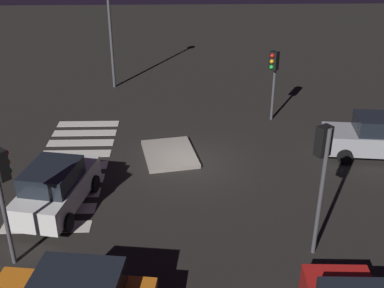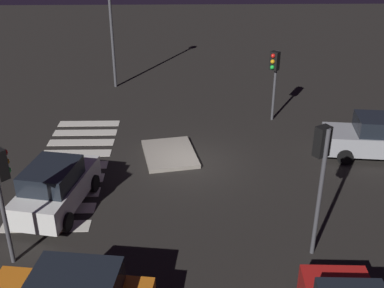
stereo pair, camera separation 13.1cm
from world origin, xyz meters
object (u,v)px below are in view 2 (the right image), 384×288
(street_lamp, at_px, (110,7))
(car_silver, at_px, (375,137))
(traffic_island, at_px, (170,154))
(traffic_light_west, at_px, (274,69))
(traffic_light_north, at_px, (321,160))
(traffic_light_east, at_px, (1,179))
(car_white, at_px, (56,187))

(street_lamp, bearing_deg, car_silver, 52.71)
(traffic_island, relative_size, street_lamp, 0.47)
(traffic_island, distance_m, traffic_light_west, 7.26)
(traffic_light_north, distance_m, street_lamp, 18.76)
(traffic_light_east, bearing_deg, traffic_island, 8.76)
(car_silver, relative_size, traffic_light_east, 1.16)
(traffic_island, xyz_separation_m, traffic_light_north, (6.98, 4.80, 3.34))
(traffic_island, bearing_deg, traffic_light_north, 34.52)
(traffic_light_north, height_order, street_lamp, street_lamp)
(car_white, distance_m, traffic_light_north, 9.71)
(car_silver, bearing_deg, traffic_light_north, 62.92)
(car_white, xyz_separation_m, traffic_light_west, (-8.22, 9.54, 1.95))
(traffic_light_east, bearing_deg, car_white, 30.17)
(traffic_island, xyz_separation_m, street_lamp, (-9.69, -3.66, 4.92))
(traffic_light_east, xyz_separation_m, street_lamp, (-16.91, 1.16, 1.96))
(traffic_light_west, bearing_deg, car_silver, 85.37)
(traffic_island, distance_m, car_silver, 9.43)
(street_lamp, bearing_deg, traffic_light_east, -3.93)
(traffic_light_west, height_order, traffic_light_north, traffic_light_north)
(traffic_light_west, relative_size, street_lamp, 0.52)
(traffic_island, bearing_deg, street_lamp, -159.29)
(traffic_light_east, distance_m, street_lamp, 17.06)
(car_white, bearing_deg, traffic_light_north, -95.48)
(traffic_light_east, bearing_deg, traffic_light_west, 0.22)
(traffic_island, xyz_separation_m, traffic_light_east, (7.22, -4.82, 2.96))
(car_silver, distance_m, traffic_light_west, 6.15)
(car_silver, xyz_separation_m, traffic_light_west, (-4.24, -4.01, 1.93))
(street_lamp, bearing_deg, traffic_island, 20.71)
(car_white, height_order, street_lamp, street_lamp)
(traffic_light_east, distance_m, traffic_light_north, 9.63)
(traffic_light_east, relative_size, street_lamp, 0.55)
(car_silver, distance_m, street_lamp, 16.89)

